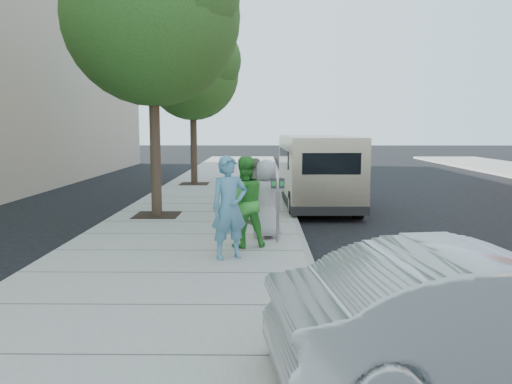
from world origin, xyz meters
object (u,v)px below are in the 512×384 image
at_px(tree_near, 153,10).
at_px(parking_meter, 278,196).
at_px(van, 316,170).
at_px(person_officer, 229,208).
at_px(person_gray_shirt, 266,199).
at_px(person_green_shirt, 244,202).
at_px(tree_far, 194,70).
at_px(person_striped_polo, 257,191).
at_px(sedan, 489,318).

xyz_separation_m(tree_near, parking_meter, (3.14, -3.20, -4.42)).
distance_m(van, person_officer, 7.31).
height_order(person_officer, person_gray_shirt, person_officer).
distance_m(person_officer, person_green_shirt, 0.92).
relative_size(tree_far, van, 1.06).
height_order(tree_far, person_green_shirt, tree_far).
bearing_deg(person_officer, parking_meter, 29.82).
relative_size(tree_far, person_officer, 3.47).
bearing_deg(person_green_shirt, person_striped_polo, -112.16).
height_order(tree_near, person_gray_shirt, tree_near).
height_order(van, person_striped_polo, van).
relative_size(tree_near, van, 1.23).
relative_size(person_officer, person_striped_polo, 1.14).
xyz_separation_m(sedan, person_officer, (-2.79, 4.26, 0.39)).
xyz_separation_m(person_officer, person_green_shirt, (0.24, 0.89, -0.03)).
bearing_deg(tree_near, person_officer, -63.54).
bearing_deg(sedan, tree_far, 9.29).
relative_size(sedan, person_striped_polo, 2.59).
relative_size(tree_near, parking_meter, 5.61).
bearing_deg(person_officer, van, 47.17).
distance_m(parking_meter, van, 5.84).
height_order(tree_near, sedan, tree_near).
bearing_deg(sedan, person_striped_polo, 9.43).
xyz_separation_m(parking_meter, van, (1.41, 5.67, 0.07)).
relative_size(parking_meter, sedan, 0.32).
bearing_deg(tree_far, parking_meter, -73.79).
xyz_separation_m(tree_near, sedan, (5.02, -8.72, -4.85)).
bearing_deg(tree_near, person_striped_polo, -24.15).
distance_m(tree_far, person_gray_shirt, 11.47).
distance_m(parking_meter, person_striped_polo, 2.05).
height_order(person_gray_shirt, person_striped_polo, person_gray_shirt).
bearing_deg(parking_meter, tree_far, 104.61).
bearing_deg(person_striped_polo, parking_meter, 85.64).
bearing_deg(person_striped_polo, person_green_shirt, 67.37).
distance_m(person_officer, person_gray_shirt, 1.82).
bearing_deg(person_striped_polo, tree_far, -90.23).
height_order(sedan, person_officer, person_officer).
relative_size(person_gray_shirt, person_striped_polo, 1.04).
distance_m(tree_far, person_officer, 12.84).
height_order(tree_near, person_green_shirt, tree_near).
relative_size(person_green_shirt, person_striped_polo, 1.11).
xyz_separation_m(tree_near, person_striped_polo, (2.69, -1.20, -4.58)).
distance_m(person_green_shirt, person_gray_shirt, 0.91).
height_order(person_officer, person_striped_polo, person_officer).
distance_m(tree_near, person_striped_polo, 5.44).
relative_size(sedan, person_gray_shirt, 2.49).
xyz_separation_m(tree_far, van, (4.55, -5.13, -3.69)).
xyz_separation_m(tree_far, person_officer, (2.22, -12.07, -3.80)).
height_order(tree_far, person_gray_shirt, tree_far).
distance_m(tree_near, sedan, 11.17).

